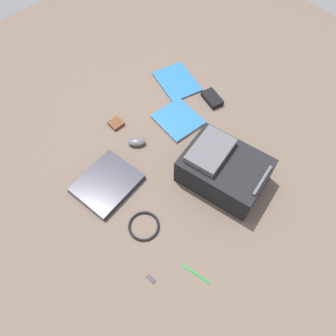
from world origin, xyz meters
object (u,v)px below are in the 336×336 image
Objects in this scene: book_comic at (177,82)px; cable_coil at (144,226)px; power_brick at (212,98)px; book_blue at (178,119)px; computer_mouse at (137,142)px; backpack at (223,169)px; usb_stick at (151,279)px; earbud_pouch at (116,123)px; laptop at (107,183)px; pen_black at (196,274)px.

book_comic and cable_coil have the same top height.
book_blue is at bearing -5.94° from power_brick.
backpack is at bearing 62.57° from computer_mouse.
earbud_pouch is at bearing -118.21° from usb_stick.
power_brick is at bearing -177.64° from laptop.
earbud_pouch is (0.18, -0.64, -0.08)m from backpack.
laptop is at bearing -30.38° from computer_mouse.
laptop is 0.56m from book_blue.
backpack is 0.62m from usb_stick.
laptop is (0.46, -0.37, -0.07)m from backpack.
book_comic is 3.38× the size of computer_mouse.
laptop is at bearing -91.52° from cable_coil.
book_blue is 5.61× the size of usb_stick.
computer_mouse is at bearing 90.36° from earbud_pouch.
laptop reaches higher than pen_black.
computer_mouse reaches higher than pen_black.
backpack reaches higher than computer_mouse.
book_comic is (-0.76, -0.28, -0.01)m from laptop.
earbud_pouch reaches higher than cable_coil.
power_brick reaches higher than usb_stick.
book_comic is 2.27× the size of pen_black.
book_comic is 0.48m from earbud_pouch.
pen_black is at bearing 39.61° from power_brick.
usb_stick is at bearing 41.16° from book_comic.
book_comic is at bearing -129.24° from pen_black.
pen_black is (-0.02, 0.62, -0.01)m from laptop.
power_brick is (-0.05, 0.25, 0.01)m from book_comic.
book_comic is at bearing -78.14° from power_brick.
computer_mouse is 0.54m from power_brick.
book_blue is at bearing 142.34° from earbud_pouch.
laptop is 4.78× the size of earbud_pouch.
laptop is 2.55× the size of power_brick.
laptop reaches higher than book_blue.
backpack is 6.40× the size of earbud_pouch.
power_brick is 1.03m from pen_black.
computer_mouse is (0.28, -0.03, 0.01)m from book_blue.
laptop reaches higher than book_comic.
computer_mouse is at bearing -6.69° from book_blue.
earbud_pouch is 0.88m from usb_stick.
usb_stick is at bearing 61.79° from earbud_pouch.
power_brick is (-0.82, -0.33, 0.01)m from cable_coil.
computer_mouse is at bearing -109.90° from pen_black.
power_brick is at bearing -157.94° from cable_coil.
cable_coil is (0.56, 0.36, -0.00)m from book_blue.
pen_black is (0.79, 0.66, -0.01)m from power_brick.
usb_stick is at bearing 29.41° from power_brick.
laptop is at bearing 45.16° from earbud_pouch.
backpack is at bearing 171.63° from cable_coil.
backpack is 10.18× the size of usb_stick.
backpack is 0.72m from book_comic.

